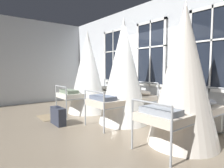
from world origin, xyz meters
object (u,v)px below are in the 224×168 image
Objects in this scene: cot_third at (184,76)px; suitcase_dark at (58,116)px; cot_second at (124,73)px; cot_first at (88,73)px.

suitcase_dark is at bearing 117.62° from cot_third.
cot_second is 4.82× the size of suitcase_dark.
cot_third is 3.14m from suitcase_dark.
cot_third reaches higher than suitcase_dark.
cot_third is at bearing -88.38° from cot_first.
cot_third is at bearing -93.25° from cot_second.
cot_first is 4.67× the size of suitcase_dark.
cot_first is 1.00× the size of cot_third.
suitcase_dark is at bearing 149.29° from cot_second.
cot_second is at bearing -85.39° from cot_first.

